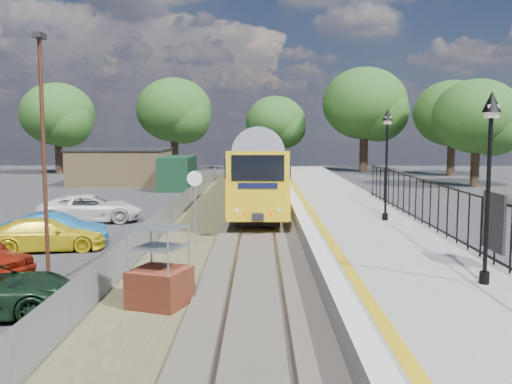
{
  "coord_description": "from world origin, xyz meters",
  "views": [
    {
      "loc": [
        0.08,
        -17.46,
        4.54
      ],
      "look_at": [
        -0.08,
        6.68,
        2.0
      ],
      "focal_mm": 40.0,
      "sensor_mm": 36.0,
      "label": 1
    }
  ],
  "objects_px": {
    "victorian_lamp_south": "(490,142)",
    "carpark_lamp": "(43,146)",
    "car_white": "(91,208)",
    "brick_plinth": "(160,269)",
    "speed_sign": "(195,194)",
    "victorian_lamp_north": "(387,138)",
    "train": "(259,160)",
    "car_yellow": "(47,234)",
    "car_blue": "(54,230)"
  },
  "relations": [
    {
      "from": "brick_plinth",
      "to": "speed_sign",
      "type": "bearing_deg",
      "value": 90.0
    },
    {
      "from": "victorian_lamp_south",
      "to": "car_yellow",
      "type": "bearing_deg",
      "value": 149.41
    },
    {
      "from": "victorian_lamp_south",
      "to": "victorian_lamp_north",
      "type": "relative_size",
      "value": 1.0
    },
    {
      "from": "victorian_lamp_north",
      "to": "brick_plinth",
      "type": "xyz_separation_m",
      "value": [
        -7.8,
        -9.08,
        -3.26
      ]
    },
    {
      "from": "victorian_lamp_north",
      "to": "brick_plinth",
      "type": "height_order",
      "value": "victorian_lamp_north"
    },
    {
      "from": "brick_plinth",
      "to": "speed_sign",
      "type": "relative_size",
      "value": 0.72
    },
    {
      "from": "train",
      "to": "car_white",
      "type": "xyz_separation_m",
      "value": [
        -8.46,
        -15.99,
        -1.64
      ]
    },
    {
      "from": "train",
      "to": "car_yellow",
      "type": "relative_size",
      "value": 9.38
    },
    {
      "from": "speed_sign",
      "to": "car_yellow",
      "type": "distance_m",
      "value": 5.87
    },
    {
      "from": "brick_plinth",
      "to": "car_white",
      "type": "height_order",
      "value": "brick_plinth"
    },
    {
      "from": "car_blue",
      "to": "car_white",
      "type": "distance_m",
      "value": 6.1
    },
    {
      "from": "car_blue",
      "to": "car_yellow",
      "type": "xyz_separation_m",
      "value": [
        0.02,
        -0.85,
        -0.03
      ]
    },
    {
      "from": "victorian_lamp_south",
      "to": "carpark_lamp",
      "type": "distance_m",
      "value": 12.0
    },
    {
      "from": "brick_plinth",
      "to": "carpark_lamp",
      "type": "distance_m",
      "value": 5.19
    },
    {
      "from": "train",
      "to": "speed_sign",
      "type": "xyz_separation_m",
      "value": [
        -2.5,
        -21.93,
        -0.27
      ]
    },
    {
      "from": "victorian_lamp_north",
      "to": "car_white",
      "type": "xyz_separation_m",
      "value": [
        -13.76,
        4.98,
        -3.59
      ]
    },
    {
      "from": "victorian_lamp_north",
      "to": "train",
      "type": "height_order",
      "value": "victorian_lamp_north"
    },
    {
      "from": "car_blue",
      "to": "car_white",
      "type": "height_order",
      "value": "car_white"
    },
    {
      "from": "car_yellow",
      "to": "victorian_lamp_south",
      "type": "bearing_deg",
      "value": -133.84
    },
    {
      "from": "speed_sign",
      "to": "car_white",
      "type": "distance_m",
      "value": 8.52
    },
    {
      "from": "car_yellow",
      "to": "car_white",
      "type": "distance_m",
      "value": 6.95
    },
    {
      "from": "car_white",
      "to": "carpark_lamp",
      "type": "bearing_deg",
      "value": 178.71
    },
    {
      "from": "victorian_lamp_north",
      "to": "car_white",
      "type": "bearing_deg",
      "value": 160.1
    },
    {
      "from": "car_blue",
      "to": "car_white",
      "type": "xyz_separation_m",
      "value": [
        -0.34,
        6.09,
        0.04
      ]
    },
    {
      "from": "victorian_lamp_south",
      "to": "car_white",
      "type": "xyz_separation_m",
      "value": [
        -13.96,
        14.98,
        -3.59
      ]
    },
    {
      "from": "carpark_lamp",
      "to": "car_white",
      "type": "xyz_separation_m",
      "value": [
        -2.31,
        12.06,
        -3.45
      ]
    },
    {
      "from": "car_yellow",
      "to": "car_white",
      "type": "xyz_separation_m",
      "value": [
        -0.36,
        6.94,
        0.07
      ]
    },
    {
      "from": "brick_plinth",
      "to": "car_blue",
      "type": "height_order",
      "value": "brick_plinth"
    },
    {
      "from": "car_white",
      "to": "victorian_lamp_south",
      "type": "bearing_deg",
      "value": -149.18
    },
    {
      "from": "victorian_lamp_south",
      "to": "car_yellow",
      "type": "height_order",
      "value": "victorian_lamp_south"
    },
    {
      "from": "brick_plinth",
      "to": "carpark_lamp",
      "type": "height_order",
      "value": "carpark_lamp"
    },
    {
      "from": "carpark_lamp",
      "to": "car_white",
      "type": "distance_m",
      "value": 12.76
    },
    {
      "from": "brick_plinth",
      "to": "car_white",
      "type": "distance_m",
      "value": 15.27
    },
    {
      "from": "speed_sign",
      "to": "car_yellow",
      "type": "height_order",
      "value": "speed_sign"
    },
    {
      "from": "train",
      "to": "car_white",
      "type": "relative_size",
      "value": 8.04
    },
    {
      "from": "train",
      "to": "brick_plinth",
      "type": "height_order",
      "value": "train"
    },
    {
      "from": "car_yellow",
      "to": "victorian_lamp_north",
      "type": "bearing_deg",
      "value": -94.91
    },
    {
      "from": "victorian_lamp_north",
      "to": "carpark_lamp",
      "type": "height_order",
      "value": "carpark_lamp"
    },
    {
      "from": "victorian_lamp_south",
      "to": "train",
      "type": "relative_size",
      "value": 0.11
    },
    {
      "from": "brick_plinth",
      "to": "car_yellow",
      "type": "distance_m",
      "value": 9.06
    },
    {
      "from": "brick_plinth",
      "to": "carpark_lamp",
      "type": "bearing_deg",
      "value": 151.29
    },
    {
      "from": "victorian_lamp_south",
      "to": "carpark_lamp",
      "type": "relative_size",
      "value": 0.63
    },
    {
      "from": "speed_sign",
      "to": "car_white",
      "type": "height_order",
      "value": "speed_sign"
    },
    {
      "from": "speed_sign",
      "to": "train",
      "type": "bearing_deg",
      "value": 77.21
    },
    {
      "from": "speed_sign",
      "to": "carpark_lamp",
      "type": "relative_size",
      "value": 0.41
    },
    {
      "from": "carpark_lamp",
      "to": "car_white",
      "type": "bearing_deg",
      "value": 100.86
    },
    {
      "from": "victorian_lamp_south",
      "to": "speed_sign",
      "type": "xyz_separation_m",
      "value": [
        -8.0,
        9.04,
        -2.22
      ]
    },
    {
      "from": "car_yellow",
      "to": "car_white",
      "type": "bearing_deg",
      "value": -10.29
    },
    {
      "from": "car_blue",
      "to": "train",
      "type": "bearing_deg",
      "value": -21.91
    },
    {
      "from": "speed_sign",
      "to": "car_yellow",
      "type": "relative_size",
      "value": 0.69
    }
  ]
}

